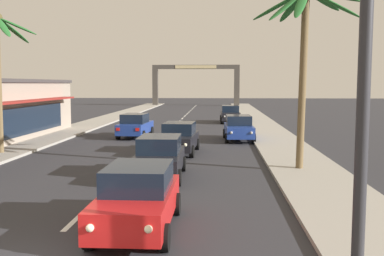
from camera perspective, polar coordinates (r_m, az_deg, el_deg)
The scene contains 11 objects.
sidewalk_right at distance 28.47m, azimuth 11.12°, elevation -1.95°, with size 3.20×110.00×0.14m, color #9E998E.
sidewalk_left at distance 30.58m, azimuth -19.26°, elevation -1.64°, with size 3.20×110.00×0.14m, color #9E998E.
lane_markings at distance 29.61m, azimuth -3.55°, elevation -1.69°, with size 4.28×89.93×0.01m.
sedan_lead_at_stop_bar at distance 11.79m, azimuth -6.90°, elevation -8.78°, with size 1.95×4.45×1.68m.
sedan_third_in_queue at distance 18.11m, azimuth -4.16°, elevation -3.67°, with size 1.99×4.47×1.68m.
sedan_fifth_in_queue at distance 24.47m, azimuth -1.66°, elevation -1.23°, with size 2.11×4.51×1.68m.
sedan_oncoming_far at distance 31.90m, azimuth -7.24°, elevation 0.34°, with size 2.12×4.52×1.68m.
sedan_parked_nearest_kerb at distance 43.75m, azimuth 4.89°, elevation 1.80°, with size 2.00×4.47×1.68m.
sedan_parked_mid_kerb at distance 30.09m, azimuth 5.95°, elevation 0.04°, with size 2.06×4.50×1.68m.
palm_right_second at distance 19.88m, azimuth 14.21°, elevation 11.67°, with size 4.53×4.39×7.93m.
town_gateway_arch at distance 77.25m, azimuth 0.49°, elevation 6.20°, with size 14.94×0.90×7.00m.
Camera 1 is at (3.98, -7.97, 3.78)m, focal length 41.93 mm.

